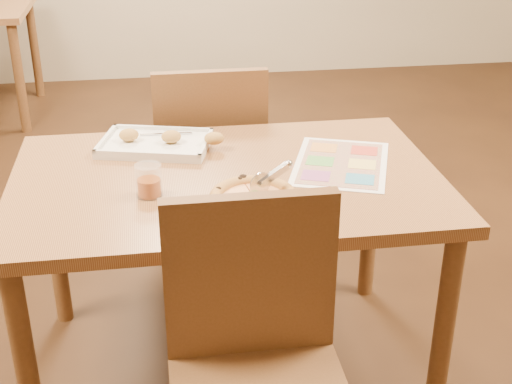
{
  "coord_description": "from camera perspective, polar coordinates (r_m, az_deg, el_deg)",
  "views": [
    {
      "loc": [
        -0.2,
        -1.96,
        1.62
      ],
      "look_at": [
        0.06,
        -0.23,
        0.77
      ],
      "focal_mm": 50.0,
      "sensor_mm": 36.0,
      "label": 1
    }
  ],
  "objects": [
    {
      "name": "chair_near",
      "position": [
        1.73,
        -0.01,
        -11.63
      ],
      "size": [
        0.42,
        0.42,
        0.47
      ],
      "color": "brown",
      "rests_on": "ground"
    },
    {
      "name": "chair_far",
      "position": [
        2.77,
        -3.71,
        3.54
      ],
      "size": [
        0.42,
        0.42,
        0.47
      ],
      "rotation": [
        0.0,
        0.0,
        3.14
      ],
      "color": "brown",
      "rests_on": "ground"
    },
    {
      "name": "menu",
      "position": [
        2.25,
        6.81,
        2.3
      ],
      "size": [
        0.4,
        0.47,
        0.0
      ],
      "primitive_type": "cube",
      "rotation": [
        0.0,
        0.0,
        -0.34
      ],
      "color": "white",
      "rests_on": "dining_table"
    },
    {
      "name": "plate",
      "position": [
        1.96,
        0.0,
        -1.12
      ],
      "size": [
        0.31,
        0.31,
        0.02
      ],
      "primitive_type": "cylinder",
      "rotation": [
        0.0,
        0.0,
        -0.12
      ],
      "color": "white",
      "rests_on": "dining_table"
    },
    {
      "name": "dining_table",
      "position": [
        2.2,
        -2.34,
        -0.7
      ],
      "size": [
        1.3,
        0.85,
        0.72
      ],
      "color": "olive",
      "rests_on": "ground"
    },
    {
      "name": "glass_tumbler",
      "position": [
        2.04,
        -8.57,
        0.77
      ],
      "size": [
        0.08,
        0.08,
        0.09
      ],
      "rotation": [
        0.0,
        0.0,
        0.3
      ],
      "color": "#8A390A",
      "rests_on": "dining_table"
    },
    {
      "name": "pizza_cutter",
      "position": [
        1.96,
        1.15,
        1.2
      ],
      "size": [
        0.13,
        0.07,
        0.08
      ],
      "rotation": [
        0.0,
        0.0,
        0.47
      ],
      "color": "silver",
      "rests_on": "pizza"
    },
    {
      "name": "appetizer_tray",
      "position": [
        2.38,
        -7.79,
        3.89
      ],
      "size": [
        0.42,
        0.32,
        0.06
      ],
      "rotation": [
        0.0,
        0.0,
        -0.26
      ],
      "color": "silver",
      "rests_on": "dining_table"
    },
    {
      "name": "pizza",
      "position": [
        1.96,
        -0.18,
        -0.48
      ],
      "size": [
        0.25,
        0.25,
        0.04
      ],
      "rotation": [
        0.0,
        0.0,
        0.15
      ],
      "color": "gold",
      "rests_on": "plate"
    }
  ]
}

